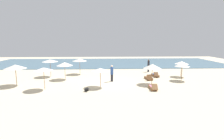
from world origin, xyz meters
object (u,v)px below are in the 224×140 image
(umbrella_8, at_px, (80,60))
(lounger_0, at_px, (155,75))
(umbrella_3, at_px, (152,66))
(lounger_2, at_px, (149,78))
(umbrella_0, at_px, (182,65))
(lounger_1, at_px, (153,87))
(dog, at_px, (87,89))
(umbrella_2, at_px, (43,69))
(umbrella_1, at_px, (65,64))
(umbrella_6, at_px, (15,67))
(umbrella_5, at_px, (100,70))
(umbrella_7, at_px, (182,63))
(person_0, at_px, (112,73))
(umbrella_4, at_px, (50,61))
(person_1, at_px, (148,66))

(umbrella_8, height_order, lounger_0, umbrella_8)
(umbrella_3, distance_m, lounger_2, 2.80)
(umbrella_0, height_order, lounger_1, umbrella_0)
(umbrella_3, xyz_separation_m, lounger_1, (-0.47, -2.16, -1.81))
(lounger_0, relative_size, dog, 2.34)
(umbrella_2, bearing_deg, umbrella_1, 76.54)
(umbrella_6, distance_m, lounger_1, 14.62)
(umbrella_1, xyz_separation_m, lounger_0, (11.70, 1.04, -1.74))
(umbrella_6, bearing_deg, umbrella_8, 45.90)
(umbrella_5, bearing_deg, umbrella_8, 113.53)
(umbrella_3, distance_m, umbrella_5, 5.80)
(umbrella_7, xyz_separation_m, person_0, (-9.40, -2.47, -0.87))
(lounger_2, bearing_deg, umbrella_5, -152.17)
(umbrella_3, distance_m, person_0, 4.73)
(umbrella_0, bearing_deg, umbrella_8, 160.52)
(umbrella_8, height_order, person_0, umbrella_8)
(umbrella_4, distance_m, umbrella_6, 5.15)
(umbrella_5, height_order, person_1, umbrella_5)
(umbrella_3, bearing_deg, person_1, 79.07)
(umbrella_4, distance_m, person_1, 14.24)
(umbrella_2, relative_size, umbrella_3, 0.98)
(lounger_0, height_order, person_0, person_0)
(umbrella_1, relative_size, umbrella_8, 0.97)
(umbrella_3, xyz_separation_m, lounger_0, (1.49, 3.84, -1.81))
(lounger_0, bearing_deg, lounger_1, -108.16)
(umbrella_1, distance_m, umbrella_3, 10.59)
(umbrella_4, height_order, lounger_2, umbrella_4)
(umbrella_7, distance_m, umbrella_8, 14.00)
(umbrella_0, height_order, person_1, umbrella_0)
(umbrella_2, distance_m, lounger_1, 10.98)
(umbrella_2, distance_m, umbrella_8, 8.20)
(lounger_0, relative_size, person_0, 0.90)
(umbrella_0, relative_size, umbrella_7, 1.03)
(umbrella_5, relative_size, person_0, 1.02)
(umbrella_3, height_order, person_0, umbrella_3)
(umbrella_0, bearing_deg, person_1, 114.98)
(umbrella_1, distance_m, umbrella_2, 4.60)
(umbrella_4, bearing_deg, lounger_2, -11.01)
(lounger_0, bearing_deg, umbrella_0, -41.05)
(umbrella_2, bearing_deg, lounger_1, -2.57)
(umbrella_5, xyz_separation_m, lounger_2, (5.88, 3.11, -1.65))
(lounger_2, xyz_separation_m, dog, (-7.17, -4.71, 0.01))
(lounger_0, height_order, lounger_1, lounger_0)
(umbrella_3, distance_m, umbrella_4, 13.34)
(umbrella_8, bearing_deg, umbrella_4, -157.08)
(umbrella_1, xyz_separation_m, umbrella_2, (-1.07, -4.48, 0.11))
(umbrella_7, height_order, lounger_0, umbrella_7)
(umbrella_7, distance_m, person_1, 5.06)
(lounger_1, relative_size, lounger_2, 1.00)
(umbrella_8, xyz_separation_m, lounger_1, (8.35, -8.31, -1.85))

